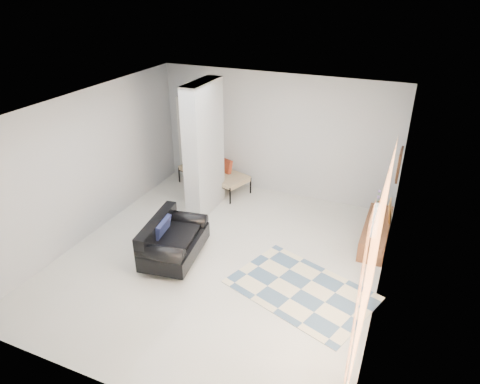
% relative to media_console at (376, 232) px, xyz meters
% --- Properties ---
extents(floor, '(6.00, 6.00, 0.00)m').
position_rel_media_console_xyz_m(floor, '(-2.52, -1.70, -0.21)').
color(floor, beige).
rests_on(floor, ground).
extents(ceiling, '(6.00, 6.00, 0.00)m').
position_rel_media_console_xyz_m(ceiling, '(-2.52, -1.70, 2.59)').
color(ceiling, white).
rests_on(ceiling, wall_back).
extents(wall_back, '(6.00, 0.00, 6.00)m').
position_rel_media_console_xyz_m(wall_back, '(-2.52, 1.30, 1.19)').
color(wall_back, '#B5B7BA').
rests_on(wall_back, ground).
extents(wall_front, '(6.00, 0.00, 6.00)m').
position_rel_media_console_xyz_m(wall_front, '(-2.52, -4.70, 1.19)').
color(wall_front, '#B5B7BA').
rests_on(wall_front, ground).
extents(wall_left, '(0.00, 6.00, 6.00)m').
position_rel_media_console_xyz_m(wall_left, '(-5.27, -1.70, 1.19)').
color(wall_left, '#B5B7BA').
rests_on(wall_left, ground).
extents(wall_right, '(0.00, 6.00, 6.00)m').
position_rel_media_console_xyz_m(wall_right, '(0.23, -1.70, 1.19)').
color(wall_right, '#B5B7BA').
rests_on(wall_right, ground).
extents(partition_column, '(0.35, 1.20, 2.80)m').
position_rel_media_console_xyz_m(partition_column, '(-3.62, -0.10, 1.19)').
color(partition_column, '#ADB1B4').
rests_on(partition_column, floor).
extents(hallway_door, '(0.85, 0.06, 2.04)m').
position_rel_media_console_xyz_m(hallway_door, '(-4.62, 1.26, 0.81)').
color(hallway_door, white).
rests_on(hallway_door, floor).
extents(curtain, '(0.00, 2.55, 2.55)m').
position_rel_media_console_xyz_m(curtain, '(0.15, -2.85, 1.24)').
color(curtain, orange).
rests_on(curtain, wall_right).
extents(wall_art, '(0.04, 0.45, 0.55)m').
position_rel_media_console_xyz_m(wall_art, '(0.20, -0.00, 1.44)').
color(wall_art, '#321A0D').
rests_on(wall_art, wall_right).
extents(media_console, '(0.45, 1.65, 0.80)m').
position_rel_media_console_xyz_m(media_console, '(0.00, 0.00, 0.00)').
color(media_console, brown).
rests_on(media_console, floor).
extents(loveseat, '(1.05, 1.56, 0.76)m').
position_rel_media_console_xyz_m(loveseat, '(-3.34, -2.00, 0.16)').
color(loveseat, silver).
rests_on(loveseat, floor).
extents(daybed, '(1.90, 1.26, 0.77)m').
position_rel_media_console_xyz_m(daybed, '(-3.94, 0.93, 0.21)').
color(daybed, black).
rests_on(daybed, floor).
extents(area_rug, '(2.60, 2.14, 0.01)m').
position_rel_media_console_xyz_m(area_rug, '(-0.92, -1.97, -0.20)').
color(area_rug, beige).
rests_on(area_rug, floor).
extents(cylinder_lamp, '(0.12, 0.12, 0.66)m').
position_rel_media_console_xyz_m(cylinder_lamp, '(-0.02, -0.50, 0.52)').
color(cylinder_lamp, white).
rests_on(cylinder_lamp, media_console).
extents(bronze_figurine, '(0.13, 0.13, 0.25)m').
position_rel_media_console_xyz_m(bronze_figurine, '(-0.05, 0.46, 0.32)').
color(bronze_figurine, black).
rests_on(bronze_figurine, media_console).
extents(vase, '(0.20, 0.20, 0.19)m').
position_rel_media_console_xyz_m(vase, '(-0.05, -0.16, 0.29)').
color(vase, '#B8C3BE').
rests_on(vase, media_console).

